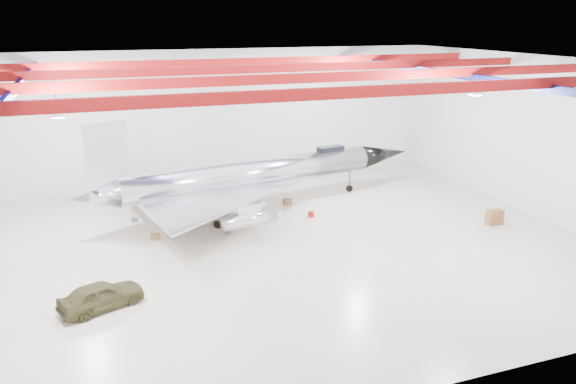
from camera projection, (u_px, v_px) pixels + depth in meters
name	position (u px, v px, depth m)	size (l,w,h in m)	color
floor	(258.00, 249.00, 33.84)	(40.00, 40.00, 0.00)	beige
wall_back	(204.00, 119.00, 45.69)	(40.00, 40.00, 0.00)	silver
wall_right	(534.00, 137.00, 38.67)	(30.00, 30.00, 0.00)	silver
ceiling	(255.00, 63.00, 30.57)	(40.00, 40.00, 0.00)	#0A0F38
ceiling_structure	(255.00, 75.00, 30.78)	(39.50, 29.50, 1.08)	maroon
jet_aircraft	(252.00, 177.00, 40.26)	(26.65, 17.69, 7.30)	silver
jeep	(101.00, 295.00, 26.74)	(1.61, 4.00, 1.36)	#3D3C1E
desk	(495.00, 217.00, 37.73)	(1.12, 0.56, 1.03)	brown
crate_ply	(155.00, 237.00, 35.28)	(0.50, 0.40, 0.35)	olive
toolbox_red	(219.00, 210.00, 40.10)	(0.50, 0.40, 0.35)	maroon
engine_drum	(227.00, 231.00, 36.22)	(0.45, 0.45, 0.40)	#59595B
parts_bin	(287.00, 202.00, 41.94)	(0.57, 0.46, 0.40)	olive
crate_small	(135.00, 220.00, 38.33)	(0.39, 0.31, 0.27)	#59595B
tool_chest	(311.00, 214.00, 39.26)	(0.42, 0.42, 0.38)	maroon
oil_barrel	(216.00, 224.00, 37.47)	(0.51, 0.41, 0.36)	olive
spares_box	(240.00, 207.00, 40.82)	(0.37, 0.37, 0.33)	#59595B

